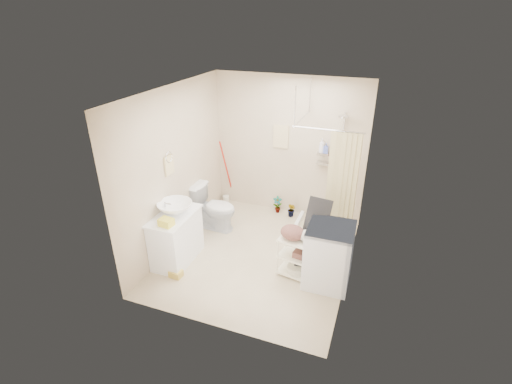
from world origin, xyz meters
TOP-DOWN VIEW (x-y plane):
  - floor at (0.00, 0.00)m, footprint 3.20×3.20m
  - ceiling at (0.00, 0.00)m, footprint 2.80×3.20m
  - wall_back at (0.00, 1.60)m, footprint 2.80×0.04m
  - wall_front at (0.00, -1.60)m, footprint 2.80×0.04m
  - wall_left at (-1.40, 0.00)m, footprint 0.04×3.20m
  - wall_right at (1.40, 0.00)m, footprint 0.04×3.20m
  - vanity at (-1.16, -0.54)m, footprint 0.53×0.92m
  - sink at (-1.16, -0.48)m, footprint 0.61×0.61m
  - counter_basket at (-1.09, -0.84)m, footprint 0.21×0.18m
  - floor_basket at (-0.97, -0.93)m, footprint 0.28×0.22m
  - toilet at (-1.04, 0.54)m, footprint 0.83×0.50m
  - mop at (-1.27, 1.52)m, footprint 0.15×0.15m
  - potted_plant_a at (-0.14, 1.46)m, footprint 0.21×0.17m
  - potted_plant_b at (0.16, 1.38)m, footprint 0.21×0.20m
  - hanging_towel at (-0.15, 1.58)m, footprint 0.28×0.03m
  - towel_ring at (-1.38, -0.20)m, footprint 0.04×0.22m
  - tp_holder at (-1.36, 0.05)m, footprint 0.08×0.12m
  - shower at (0.85, 1.05)m, footprint 1.10×1.10m
  - shampoo_bottle_a at (0.62, 1.51)m, footprint 0.12×0.12m
  - shampoo_bottle_b at (0.69, 1.51)m, footprint 0.09×0.09m
  - washing_machine at (1.14, -0.26)m, footprint 0.64×0.66m
  - laundry_rack at (0.69, -0.27)m, footprint 0.58×0.40m
  - ironing_board at (0.86, -0.07)m, footprint 0.35×0.14m

SIDE VIEW (x-z plane):
  - floor at x=0.00m, z-range 0.00..0.00m
  - floor_basket at x=-0.97m, z-range 0.00..0.14m
  - potted_plant_b at x=0.16m, z-range 0.00..0.30m
  - potted_plant_a at x=-0.14m, z-range 0.00..0.34m
  - laundry_rack at x=0.69m, z-range 0.00..0.74m
  - vanity at x=-1.16m, z-range 0.00..0.80m
  - toilet at x=-1.04m, z-range 0.00..0.82m
  - washing_machine at x=1.14m, z-range 0.00..0.92m
  - ironing_board at x=0.86m, z-range 0.00..1.20m
  - mop at x=-1.27m, z-range 0.00..1.34m
  - tp_holder at x=-1.36m, z-range 0.65..0.79m
  - counter_basket at x=-1.09m, z-range 0.80..0.91m
  - sink at x=-1.16m, z-range 0.80..0.99m
  - shower at x=0.85m, z-range 0.00..2.10m
  - wall_back at x=0.00m, z-range 0.00..2.60m
  - wall_front at x=0.00m, z-range 0.00..2.60m
  - wall_left at x=-1.40m, z-range 0.00..2.60m
  - wall_right at x=1.40m, z-range 0.00..2.60m
  - shampoo_bottle_b at x=0.69m, z-range 1.32..1.49m
  - shampoo_bottle_a at x=0.62m, z-range 1.32..1.57m
  - towel_ring at x=-1.38m, z-range 1.30..1.64m
  - hanging_towel at x=-0.15m, z-range 1.29..1.71m
  - ceiling at x=0.00m, z-range 2.58..2.62m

